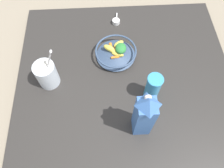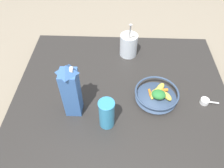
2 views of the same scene
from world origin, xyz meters
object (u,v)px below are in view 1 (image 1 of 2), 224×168
(fruit_bowl, at_px, (116,52))
(milk_carton, at_px, (144,115))
(yogurt_tub, at_px, (46,74))
(drinking_cup, at_px, (153,87))

(fruit_bowl, relative_size, milk_carton, 0.74)
(yogurt_tub, bearing_deg, drinking_cup, 168.43)
(drinking_cup, bearing_deg, fruit_bowl, -57.22)
(fruit_bowl, bearing_deg, drinking_cup, 122.78)
(fruit_bowl, xyz_separation_m, milk_carton, (-0.09, 0.40, 0.11))
(fruit_bowl, xyz_separation_m, drinking_cup, (-0.16, 0.24, 0.05))
(fruit_bowl, height_order, yogurt_tub, yogurt_tub)
(milk_carton, bearing_deg, yogurt_tub, -31.41)
(yogurt_tub, bearing_deg, fruit_bowl, -158.03)
(yogurt_tub, distance_m, drinking_cup, 0.51)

